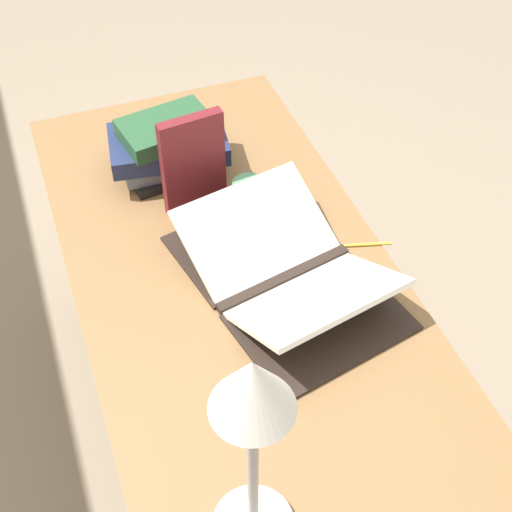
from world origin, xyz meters
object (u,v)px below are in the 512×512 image
at_px(open_book, 285,271).
at_px(book_standing_upright, 193,164).
at_px(book_stack_tall, 168,146).
at_px(coffee_mug, 249,199).
at_px(reading_lamp, 252,420).
at_px(pencil, 358,245).

bearing_deg(open_book, book_standing_upright, 7.81).
distance_m(book_stack_tall, coffee_mug, 0.28).
relative_size(reading_lamp, coffee_mug, 4.46).
height_order(book_stack_tall, coffee_mug, book_stack_tall).
bearing_deg(reading_lamp, book_stack_tall, -7.42).
relative_size(open_book, coffee_mug, 5.51).
distance_m(open_book, book_stack_tall, 0.50).
xyz_separation_m(reading_lamp, coffee_mug, (0.74, -0.26, -0.30)).
bearing_deg(coffee_mug, book_stack_tall, 29.46).
distance_m(book_stack_tall, reading_lamp, 1.03).
height_order(book_standing_upright, coffee_mug, book_standing_upright).
distance_m(open_book, coffee_mug, 0.24).
bearing_deg(coffee_mug, reading_lamp, 160.46).
distance_m(open_book, pencil, 0.21).
relative_size(open_book, reading_lamp, 1.24).
bearing_deg(pencil, book_standing_upright, 49.72).
xyz_separation_m(book_stack_tall, coffee_mug, (-0.24, -0.14, -0.02)).
xyz_separation_m(book_standing_upright, coffee_mug, (-0.08, -0.11, -0.08)).
height_order(book_standing_upright, reading_lamp, reading_lamp).
distance_m(reading_lamp, coffee_mug, 0.84).
height_order(open_book, reading_lamp, reading_lamp).
bearing_deg(book_stack_tall, pencil, -141.70).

